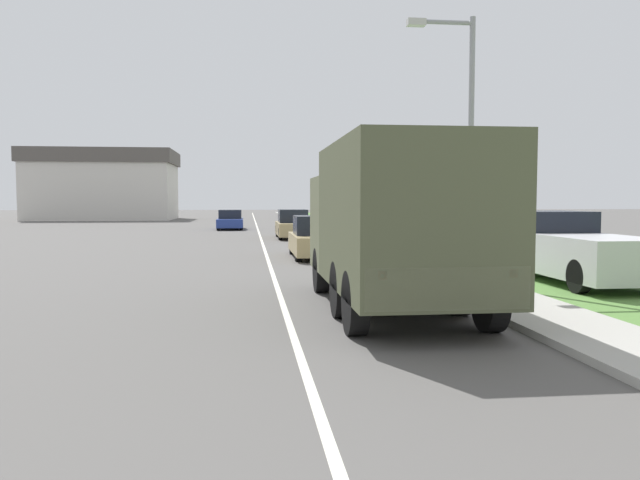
{
  "coord_description": "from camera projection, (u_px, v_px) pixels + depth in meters",
  "views": [
    {
      "loc": [
        -0.68,
        0.43,
        2.1
      ],
      "look_at": [
        0.82,
        13.4,
        1.25
      ],
      "focal_mm": 35.0,
      "sensor_mm": 36.0,
      "label": 1
    }
  ],
  "objects": [
    {
      "name": "ground_plane",
      "position": [
        259.0,
        233.0,
        39.44
      ],
      "size": [
        180.0,
        180.0,
        0.0
      ],
      "primitive_type": "plane",
      "color": "#565451"
    },
    {
      "name": "lane_centre_stripe",
      "position": [
        259.0,
        233.0,
        39.44
      ],
      "size": [
        0.12,
        120.0,
        0.0
      ],
      "color": "silver",
      "rests_on": "ground"
    },
    {
      "name": "sidewalk_right",
      "position": [
        329.0,
        231.0,
        39.95
      ],
      "size": [
        1.8,
        120.0,
        0.12
      ],
      "color": "#ADAAA3",
      "rests_on": "ground"
    },
    {
      "name": "grass_strip_right",
      "position": [
        397.0,
        232.0,
        40.46
      ],
      "size": [
        7.0,
        120.0,
        0.02
      ],
      "color": "#56843D",
      "rests_on": "ground"
    },
    {
      "name": "military_truck",
      "position": [
        394.0,
        221.0,
        11.7
      ],
      "size": [
        2.47,
        6.8,
        3.1
      ],
      "color": "#606647",
      "rests_on": "ground"
    },
    {
      "name": "car_nearest_ahead",
      "position": [
        316.0,
        239.0,
        22.65
      ],
      "size": [
        1.74,
        4.41,
        1.51
      ],
      "color": "tan",
      "rests_on": "ground"
    },
    {
      "name": "car_second_ahead",
      "position": [
        293.0,
        225.0,
        33.99
      ],
      "size": [
        1.72,
        4.76,
        1.56
      ],
      "color": "tan",
      "rests_on": "ground"
    },
    {
      "name": "car_third_ahead",
      "position": [
        230.0,
        220.0,
        44.09
      ],
      "size": [
        1.78,
        4.49,
        1.38
      ],
      "color": "navy",
      "rests_on": "ground"
    },
    {
      "name": "pickup_truck",
      "position": [
        571.0,
        249.0,
        15.84
      ],
      "size": [
        1.96,
        5.22,
        1.77
      ],
      "color": "silver",
      "rests_on": "grass_strip_right"
    },
    {
      "name": "lamp_post",
      "position": [
        462.0,
        123.0,
        15.18
      ],
      "size": [
        1.69,
        0.24,
        6.39
      ],
      "color": "gray",
      "rests_on": "sidewalk_right"
    },
    {
      "name": "utility_box",
      "position": [
        482.0,
        258.0,
        18.42
      ],
      "size": [
        0.55,
        0.45,
        0.7
      ],
      "color": "#3D7042",
      "rests_on": "grass_strip_right"
    },
    {
      "name": "building_distant",
      "position": [
        104.0,
        185.0,
        65.64
      ],
      "size": [
        14.86,
        9.96,
        7.24
      ],
      "color": "beige",
      "rests_on": "ground"
    }
  ]
}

